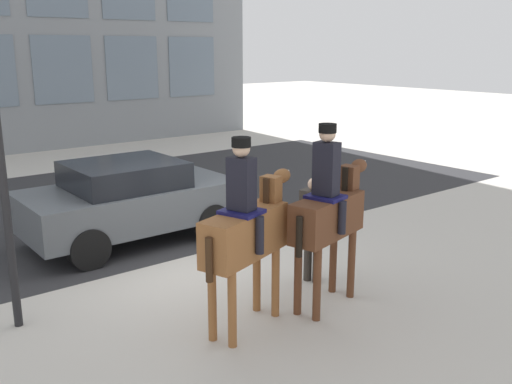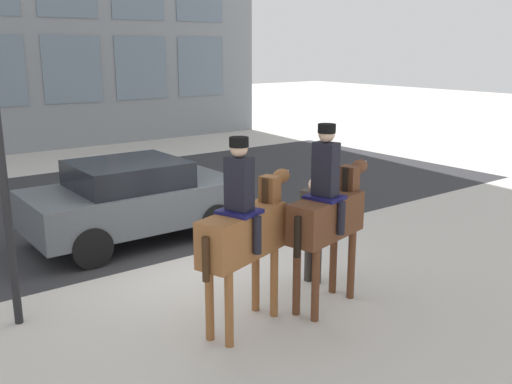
% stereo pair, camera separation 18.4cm
% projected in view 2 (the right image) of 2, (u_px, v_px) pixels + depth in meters
% --- Properties ---
extents(ground_plane, '(80.00, 80.00, 0.00)m').
position_uv_depth(ground_plane, '(195.00, 267.00, 9.67)').
color(ground_plane, beige).
extents(road_surface, '(21.51, 8.50, 0.01)m').
position_uv_depth(road_surface, '(90.00, 206.00, 13.35)').
color(road_surface, '#2D2D30').
rests_on(road_surface, ground_plane).
extents(mounted_horse_lead, '(1.80, 0.86, 2.55)m').
position_uv_depth(mounted_horse_lead, '(245.00, 229.00, 7.28)').
color(mounted_horse_lead, brown).
rests_on(mounted_horse_lead, ground_plane).
extents(mounted_horse_companion, '(1.76, 0.74, 2.63)m').
position_uv_depth(mounted_horse_companion, '(328.00, 212.00, 7.90)').
color(mounted_horse_companion, '#59331E').
rests_on(mounted_horse_companion, ground_plane).
extents(pedestrian_bystander, '(0.80, 0.64, 1.69)m').
position_uv_depth(pedestrian_bystander, '(314.00, 222.00, 8.79)').
color(pedestrian_bystander, '#332D28').
rests_on(pedestrian_bystander, ground_plane).
extents(street_car_near_lane, '(3.97, 2.07, 1.55)m').
position_uv_depth(street_car_near_lane, '(133.00, 198.00, 10.86)').
color(street_car_near_lane, '#51565B').
rests_on(street_car_near_lane, ground_plane).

